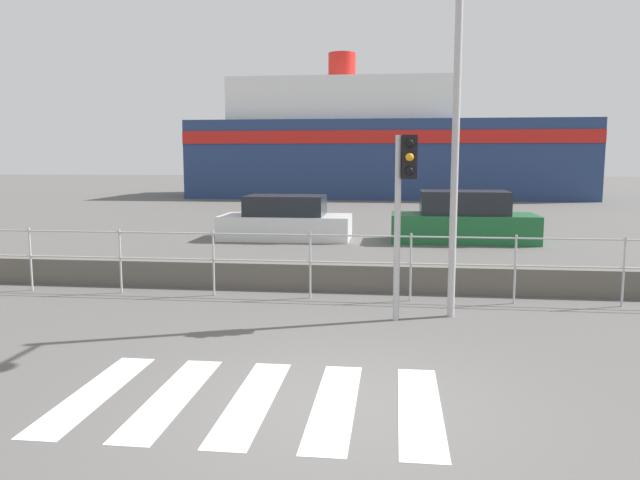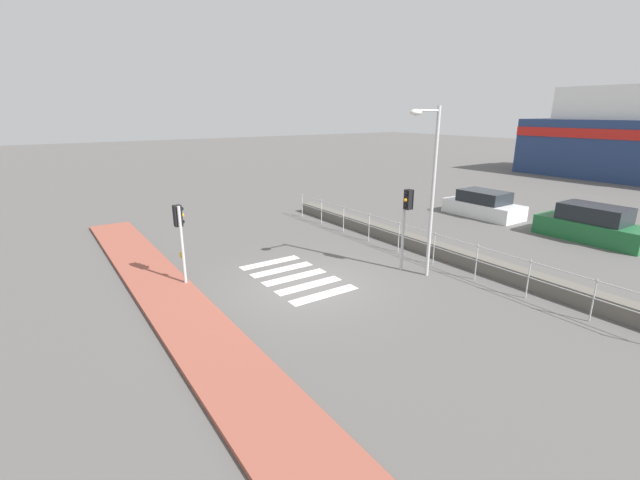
{
  "view_description": "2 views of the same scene",
  "coord_description": "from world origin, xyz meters",
  "px_view_note": "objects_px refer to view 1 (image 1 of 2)",
  "views": [
    {
      "loc": [
        0.63,
        -6.33,
        2.62
      ],
      "look_at": [
        -0.38,
        2.0,
        1.5
      ],
      "focal_mm": 35.0,
      "sensor_mm": 36.0,
      "label": 1
    },
    {
      "loc": [
        11.02,
        -7.08,
        5.51
      ],
      "look_at": [
        -0.79,
        1.0,
        1.2
      ],
      "focal_mm": 24.0,
      "sensor_mm": 36.0,
      "label": 2
    }
  ],
  "objects_px": {
    "traffic_light_far": "(405,186)",
    "ferry_boat": "(378,148)",
    "streetlamp": "(458,95)",
    "parked_car_white": "(286,221)",
    "parked_car_green": "(463,220)"
  },
  "relations": [
    {
      "from": "traffic_light_far",
      "to": "parked_car_green",
      "type": "xyz_separation_m",
      "value": [
        1.95,
        9.67,
        -1.5
      ]
    },
    {
      "from": "traffic_light_far",
      "to": "streetlamp",
      "type": "relative_size",
      "value": 0.52
    },
    {
      "from": "streetlamp",
      "to": "parked_car_green",
      "type": "distance_m",
      "value": 10.05
    },
    {
      "from": "parked_car_white",
      "to": "parked_car_green",
      "type": "xyz_separation_m",
      "value": [
        5.57,
        0.0,
        0.08
      ]
    },
    {
      "from": "parked_car_green",
      "to": "ferry_boat",
      "type": "bearing_deg",
      "value": 98.47
    },
    {
      "from": "parked_car_white",
      "to": "parked_car_green",
      "type": "height_order",
      "value": "parked_car_green"
    },
    {
      "from": "streetlamp",
      "to": "parked_car_white",
      "type": "distance_m",
      "value": 10.94
    },
    {
      "from": "traffic_light_far",
      "to": "parked_car_green",
      "type": "height_order",
      "value": "traffic_light_far"
    },
    {
      "from": "traffic_light_far",
      "to": "streetlamp",
      "type": "height_order",
      "value": "streetlamp"
    },
    {
      "from": "traffic_light_far",
      "to": "parked_car_white",
      "type": "height_order",
      "value": "traffic_light_far"
    },
    {
      "from": "parked_car_white",
      "to": "parked_car_green",
      "type": "relative_size",
      "value": 0.94
    },
    {
      "from": "traffic_light_far",
      "to": "ferry_boat",
      "type": "height_order",
      "value": "ferry_boat"
    },
    {
      "from": "streetlamp",
      "to": "parked_car_green",
      "type": "bearing_deg",
      "value": 83.11
    },
    {
      "from": "parked_car_white",
      "to": "streetlamp",
      "type": "bearing_deg",
      "value": -65.19
    },
    {
      "from": "streetlamp",
      "to": "traffic_light_far",
      "type": "bearing_deg",
      "value": -172.11
    }
  ]
}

